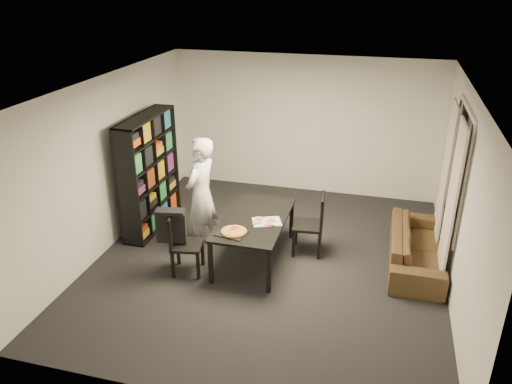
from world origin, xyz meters
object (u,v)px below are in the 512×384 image
(pepperoni_pizza, at_px, (234,231))
(dining_table, at_px, (254,222))
(bookshelf, at_px, (149,173))
(person, at_px, (201,194))
(sofa, at_px, (416,247))
(baking_tray, at_px, (232,233))
(chair_right, at_px, (314,220))
(chair_left, at_px, (181,240))

(pepperoni_pizza, bearing_deg, dining_table, 73.39)
(bookshelf, relative_size, pepperoni_pizza, 5.43)
(person, height_order, sofa, person)
(person, distance_m, pepperoni_pizza, 0.99)
(bookshelf, height_order, baking_tray, bookshelf)
(person, relative_size, pepperoni_pizza, 5.07)
(bookshelf, height_order, chair_right, bookshelf)
(bookshelf, bearing_deg, chair_right, -4.03)
(baking_tray, xyz_separation_m, pepperoni_pizza, (0.03, 0.01, 0.02))
(dining_table, bearing_deg, sofa, 11.52)
(dining_table, height_order, person, person)
(chair_left, distance_m, baking_tray, 0.75)
(chair_right, height_order, baking_tray, chair_right)
(chair_left, bearing_deg, sofa, -82.31)
(bookshelf, xyz_separation_m, dining_table, (1.93, -0.61, -0.33))
(person, bearing_deg, chair_left, 6.89)
(dining_table, relative_size, pepperoni_pizza, 4.66)
(bookshelf, xyz_separation_m, chair_right, (2.75, -0.19, -0.41))
(pepperoni_pizza, bearing_deg, baking_tray, -154.69)
(baking_tray, distance_m, pepperoni_pizza, 0.04)
(chair_left, height_order, baking_tray, chair_left)
(baking_tray, height_order, sofa, baking_tray)
(bookshelf, distance_m, chair_right, 2.78)
(dining_table, distance_m, sofa, 2.39)
(dining_table, height_order, sofa, dining_table)
(chair_right, height_order, pepperoni_pizza, chair_right)
(dining_table, relative_size, chair_right, 1.71)
(bookshelf, bearing_deg, person, -22.87)
(dining_table, distance_m, baking_tray, 0.55)
(chair_right, relative_size, pepperoni_pizza, 2.73)
(person, bearing_deg, chair_right, 108.75)
(bookshelf, bearing_deg, dining_table, -17.46)
(sofa, bearing_deg, person, 95.63)
(person, height_order, baking_tray, person)
(baking_tray, bearing_deg, pepperoni_pizza, 25.31)
(chair_left, distance_m, chair_right, 2.00)
(chair_left, bearing_deg, baking_tray, -95.09)
(bookshelf, distance_m, sofa, 4.30)
(bookshelf, height_order, dining_table, bookshelf)
(chair_right, distance_m, sofa, 1.53)
(chair_right, height_order, sofa, chair_right)
(chair_left, distance_m, sofa, 3.41)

